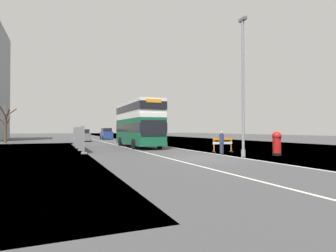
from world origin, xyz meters
TOP-DOWN VIEW (x-y plane):
  - ground at (0.56, 0.09)m, footprint 140.00×280.00m
  - double_decker_bus at (-0.84, 12.48)m, footprint 2.91×10.16m
  - lamppost_foreground at (2.65, -0.66)m, footprint 0.29×0.70m
  - red_pillar_postbox at (5.69, -0.54)m, footprint 0.64×0.64m
  - roadworks_barrier at (3.67, 3.30)m, footprint 1.75×0.58m
  - construction_site_fence at (-6.97, 12.89)m, footprint 0.44×13.80m
  - car_oncoming_near at (-4.97, 29.27)m, footprint 2.06×4.03m
  - car_receding_mid at (0.16, 37.96)m, footprint 2.00×4.52m
  - bare_tree_far_verge_near at (-15.41, 27.83)m, footprint 2.51×2.99m
  - pedestrian_at_kerb at (2.80, 2.13)m, footprint 0.34×0.34m

SIDE VIEW (x-z plane):
  - ground at x=0.56m, z-range -0.10..0.00m
  - roadworks_barrier at x=3.67m, z-range 0.17..1.35m
  - pedestrian_at_kerb at x=2.80m, z-range 0.01..1.74m
  - car_oncoming_near at x=-4.97m, z-range -0.05..1.89m
  - red_pillar_postbox at x=5.69m, z-range 0.08..1.81m
  - car_receding_mid at x=0.16m, z-range -0.06..2.12m
  - construction_site_fence at x=-6.97m, z-range -0.05..2.13m
  - double_decker_bus at x=-0.84m, z-range 0.15..4.92m
  - bare_tree_far_verge_near at x=-15.41m, z-range 0.10..5.39m
  - lamppost_foreground at x=2.65m, z-range -0.24..9.17m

